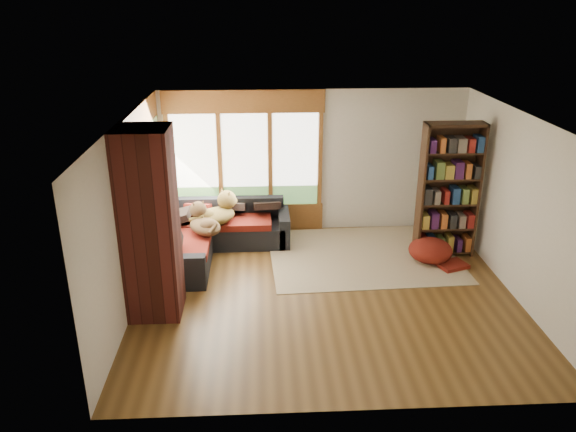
# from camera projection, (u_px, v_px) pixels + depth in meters

# --- Properties ---
(floor) EXTENTS (5.50, 5.50, 0.00)m
(floor) POSITION_uv_depth(u_px,v_px,m) (326.00, 294.00, 8.30)
(floor) COLOR #513516
(floor) RESTS_ON ground
(ceiling) EXTENTS (5.50, 5.50, 0.00)m
(ceiling) POSITION_uv_depth(u_px,v_px,m) (331.00, 119.00, 7.33)
(ceiling) COLOR white
(wall_back) EXTENTS (5.50, 0.04, 2.60)m
(wall_back) POSITION_uv_depth(u_px,v_px,m) (312.00, 162.00, 10.13)
(wall_back) COLOR silver
(wall_back) RESTS_ON ground
(wall_front) EXTENTS (5.50, 0.04, 2.60)m
(wall_front) POSITION_uv_depth(u_px,v_px,m) (358.00, 305.00, 5.49)
(wall_front) COLOR silver
(wall_front) RESTS_ON ground
(wall_left) EXTENTS (0.04, 5.00, 2.60)m
(wall_left) POSITION_uv_depth(u_px,v_px,m) (128.00, 216.00, 7.68)
(wall_left) COLOR silver
(wall_left) RESTS_ON ground
(wall_right) EXTENTS (0.04, 5.00, 2.60)m
(wall_right) POSITION_uv_depth(u_px,v_px,m) (521.00, 208.00, 7.95)
(wall_right) COLOR silver
(wall_right) RESTS_ON ground
(windows_back) EXTENTS (2.82, 0.10, 1.90)m
(windows_back) POSITION_uv_depth(u_px,v_px,m) (245.00, 160.00, 10.03)
(windows_back) COLOR brown
(windows_back) RESTS_ON wall_back
(windows_left) EXTENTS (0.10, 2.62, 1.90)m
(windows_left) POSITION_uv_depth(u_px,v_px,m) (146.00, 184.00, 8.78)
(windows_left) COLOR brown
(windows_left) RESTS_ON wall_left
(roller_blind) EXTENTS (0.03, 0.72, 0.90)m
(roller_blind) POSITION_uv_depth(u_px,v_px,m) (155.00, 146.00, 9.40)
(roller_blind) COLOR gray
(roller_blind) RESTS_ON wall_left
(brick_chimney) EXTENTS (0.70, 0.70, 2.60)m
(brick_chimney) POSITION_uv_depth(u_px,v_px,m) (150.00, 225.00, 7.37)
(brick_chimney) COLOR #471914
(brick_chimney) RESTS_ON ground
(sectional_sofa) EXTENTS (2.20, 2.20, 0.80)m
(sectional_sofa) POSITION_uv_depth(u_px,v_px,m) (202.00, 232.00, 9.66)
(sectional_sofa) COLOR black
(sectional_sofa) RESTS_ON ground
(area_rug) EXTENTS (3.20, 2.50, 0.01)m
(area_rug) POSITION_uv_depth(u_px,v_px,m) (363.00, 255.00, 9.49)
(area_rug) COLOR beige
(area_rug) RESTS_ON ground
(bookshelf) EXTENTS (0.97, 0.32, 2.26)m
(bookshelf) POSITION_uv_depth(u_px,v_px,m) (449.00, 191.00, 9.16)
(bookshelf) COLOR #351E11
(bookshelf) RESTS_ON ground
(pouf) EXTENTS (0.90, 0.90, 0.39)m
(pouf) POSITION_uv_depth(u_px,v_px,m) (430.00, 250.00, 9.24)
(pouf) COLOR maroon
(pouf) RESTS_ON area_rug
(dog_tan) EXTENTS (0.94, 0.92, 0.46)m
(dog_tan) POSITION_uv_depth(u_px,v_px,m) (217.00, 208.00, 9.44)
(dog_tan) COLOR brown
(dog_tan) RESTS_ON sectional_sofa
(dog_brindle) EXTENTS (0.73, 0.83, 0.40)m
(dog_brindle) POSITION_uv_depth(u_px,v_px,m) (203.00, 218.00, 9.11)
(dog_brindle) COLOR #37271B
(dog_brindle) RESTS_ON sectional_sofa
(throw_pillows) EXTENTS (1.98, 1.68, 0.45)m
(throw_pillows) POSITION_uv_depth(u_px,v_px,m) (204.00, 203.00, 9.63)
(throw_pillows) COLOR black
(throw_pillows) RESTS_ON sectional_sofa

